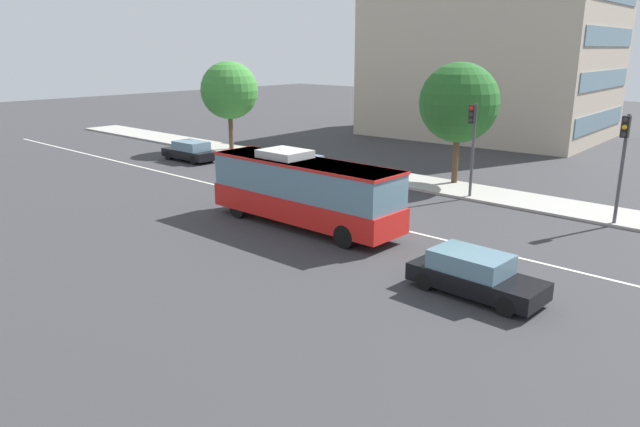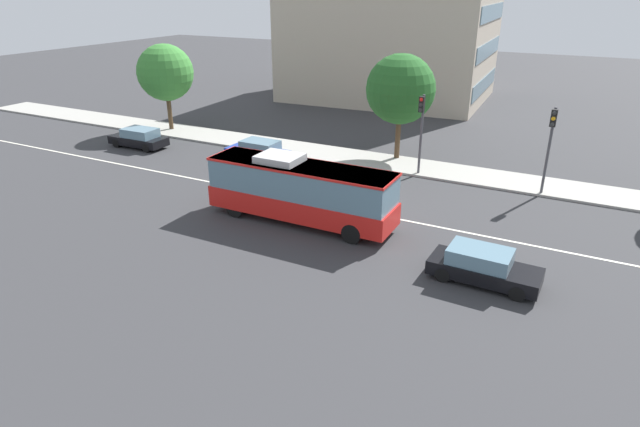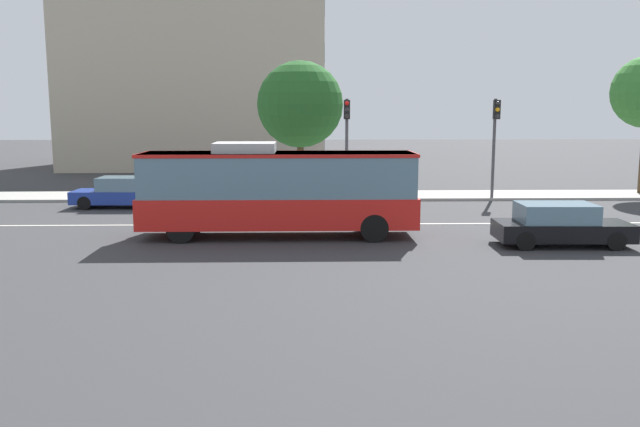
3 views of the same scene
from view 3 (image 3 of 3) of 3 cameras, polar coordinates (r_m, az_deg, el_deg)
The scene contains 10 objects.
ground_plane at distance 27.02m, azimuth -3.44°, elevation -0.96°, with size 160.00×160.00×0.00m, color #333335.
sidewalk_kerb at distance 35.55m, azimuth -2.98°, elevation 1.52°, with size 80.00×3.49×0.14m, color #9E9B93.
lane_centre_line at distance 27.02m, azimuth -3.44°, elevation -0.95°, with size 76.00×0.16×0.01m, color silver.
transit_bus at distance 24.19m, azimuth -3.65°, elevation 2.21°, with size 10.00×2.52×3.46m.
sedan_black at distance 24.12m, azimuth 19.98°, elevation -0.93°, with size 4.56×1.94×1.46m.
sedan_blue at distance 33.09m, azimuth -16.60°, elevation 1.76°, with size 4.54×1.91×1.46m.
traffic_light_near_corner at distance 33.95m, azimuth 2.32°, elevation 7.10°, with size 0.34×0.62×5.20m.
traffic_light_mid_block at distance 35.12m, azimuth 14.85°, elevation 6.87°, with size 0.32×0.62×5.20m.
street_tree_kerbside_left at distance 36.48m, azimuth -1.72°, elevation 9.36°, with size 4.70×4.70×7.29m.
office_block_background at distance 58.17m, azimuth -10.34°, elevation 10.88°, with size 20.90×16.18×13.60m.
Camera 3 is at (0.93, -26.61, 4.60)m, focal length 37.16 mm.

